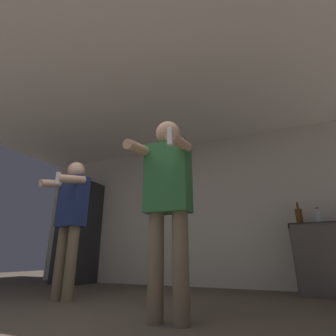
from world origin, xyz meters
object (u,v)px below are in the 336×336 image
Objects in this scene: refrigerator at (78,231)px; bottle_red_label at (319,217)px; person_woman_foreground at (167,193)px; person_man_side at (70,213)px; bottle_short_whiskey at (299,217)px.

bottle_red_label is (4.24, 0.10, 0.04)m from refrigerator.
refrigerator is at bearing 142.84° from person_woman_foreground.
refrigerator is at bearing 128.93° from person_man_side.
bottle_short_whiskey is 1.35× the size of bottle_red_label.
person_man_side is (-2.62, -1.79, -0.04)m from bottle_short_whiskey.
person_woman_foreground is (-1.09, -2.29, -0.04)m from bottle_short_whiskey.
refrigerator reaches higher than person_man_side.
bottle_red_label is (0.24, -0.00, -0.02)m from bottle_short_whiskey.
person_woman_foreground is 1.00× the size of person_man_side.
bottle_short_whiskey reaches higher than bottle_red_label.
person_man_side reaches higher than bottle_red_label.
refrigerator reaches higher than bottle_red_label.
person_woman_foreground reaches higher than person_man_side.
bottle_red_label is 3.38m from person_man_side.
person_man_side is (-1.53, 0.50, 0.00)m from person_woman_foreground.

